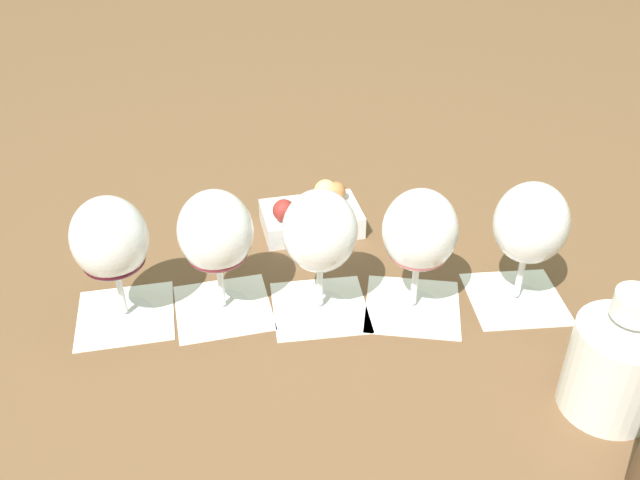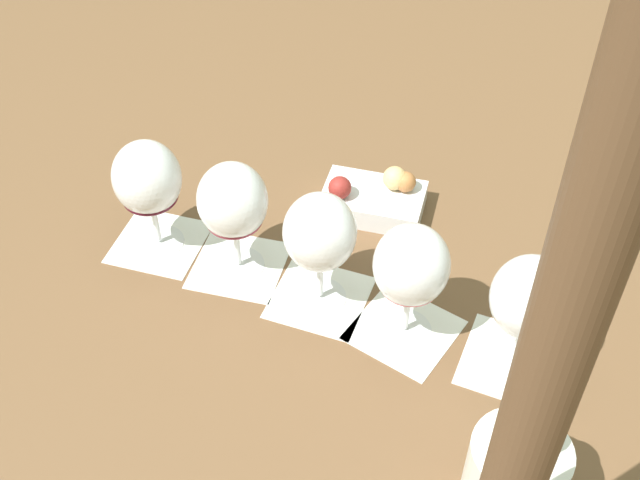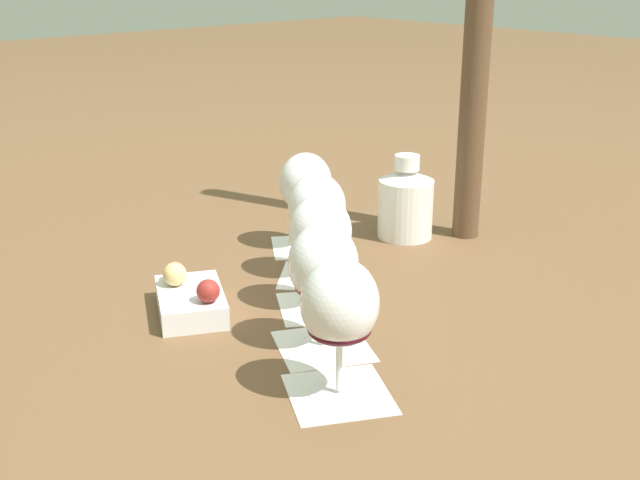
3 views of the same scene
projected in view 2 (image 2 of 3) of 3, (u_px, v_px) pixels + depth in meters
name	position (u px, v px, depth m)	size (l,w,h in m)	color
ground_plane	(320.00, 298.00, 1.04)	(8.00, 8.00, 0.00)	brown
tasting_card_0	(513.00, 362.00, 0.96)	(0.16, 0.16, 0.00)	white
tasting_card_1	(404.00, 330.00, 1.00)	(0.17, 0.17, 0.00)	white
tasting_card_2	(316.00, 297.00, 1.04)	(0.16, 0.16, 0.00)	white
tasting_card_3	(239.00, 265.00, 1.08)	(0.16, 0.16, 0.00)	white
tasting_card_4	(159.00, 242.00, 1.11)	(0.16, 0.16, 0.00)	white
wine_glass_0	(529.00, 302.00, 0.89)	(0.09, 0.09, 0.17)	white
wine_glass_1	(411.00, 270.00, 0.92)	(0.09, 0.09, 0.17)	white
wine_glass_2	(316.00, 237.00, 0.96)	(0.09, 0.09, 0.17)	white
wine_glass_3	(233.00, 205.00, 1.00)	(0.09, 0.09, 0.17)	white
wine_glass_4	(148.00, 182.00, 1.03)	(0.09, 0.09, 0.17)	white
ceramic_vase	(516.00, 472.00, 0.79)	(0.10, 0.10, 0.15)	white
snack_dish	(374.00, 198.00, 1.14)	(0.17, 0.15, 0.07)	silver
umbrella_pole	(565.00, 324.00, 0.47)	(0.05, 0.05, 0.82)	brown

